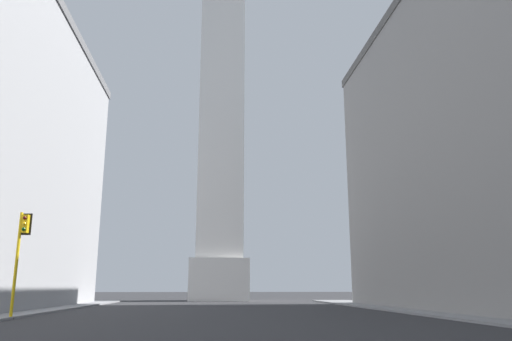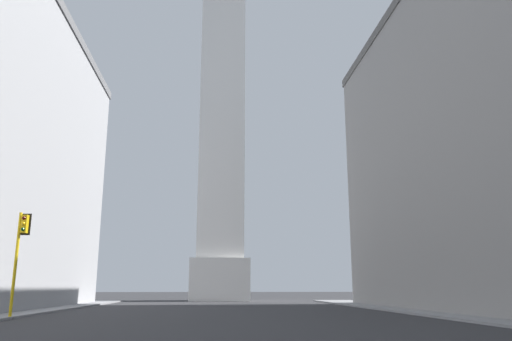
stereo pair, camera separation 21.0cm
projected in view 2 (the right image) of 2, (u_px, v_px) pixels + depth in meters
sidewalk_right at (512, 321)px, 26.68m from camera, size 5.00×83.45×0.15m
obelisk at (222, 104)px, 75.13m from camera, size 8.07×8.07×60.17m
traffic_light_mid_left at (19, 248)px, 30.01m from camera, size 0.79×0.52×6.28m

